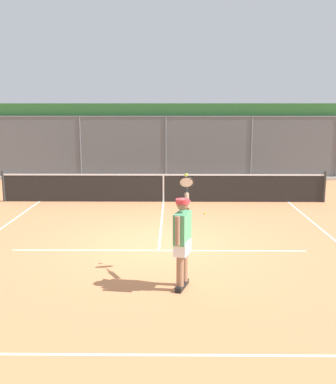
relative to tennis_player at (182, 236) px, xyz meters
The scene contains 6 objects.
ground_plane 2.85m from the tennis_player, 79.55° to the right, with size 60.00×60.00×0.00m, color #C67A4C.
court_line_markings 2.05m from the tennis_player, 74.47° to the right, with size 8.61×9.67×0.01m.
fence_backdrop 12.87m from the tennis_player, 87.83° to the right, with size 18.17×1.37×3.36m.
tennis_net 7.44m from the tennis_player, 86.24° to the right, with size 11.06×0.09×1.07m.
tennis_player is the anchor object (origin of this frame).
tennis_ball_near_net 5.74m from the tennis_player, 98.29° to the right, with size 0.07×0.07×0.07m, color #CCDB33.
Camera 1 is at (-0.31, 10.24, 3.21)m, focal length 41.81 mm.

